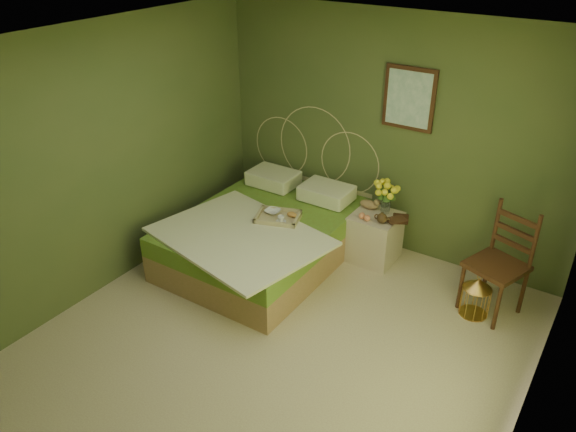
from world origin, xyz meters
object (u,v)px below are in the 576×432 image
Objects in this scene: bed at (267,231)px; chair at (501,254)px; nightstand at (376,230)px; birdcage at (476,297)px.

bed reaches higher than chair.
bed reaches higher than nightstand.
birdcage is at bearing 6.18° from bed.
bed is at bearing -148.12° from nightstand.
nightstand is 1.37m from chair.
chair is at bearing 66.13° from birdcage.
birdcage is (-0.10, -0.23, -0.39)m from chair.
chair is (1.34, -0.16, 0.24)m from nightstand.
nightstand reaches higher than birdcage.
birdcage is at bearing -17.35° from nightstand.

